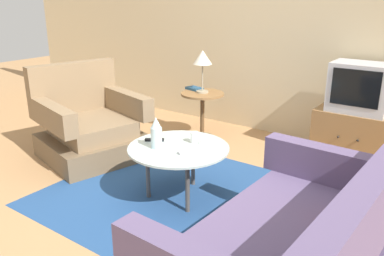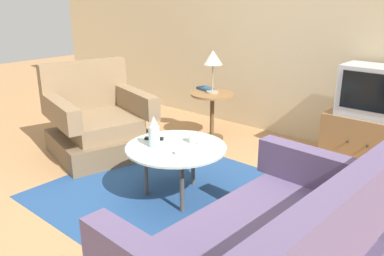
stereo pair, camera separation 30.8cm
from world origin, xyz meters
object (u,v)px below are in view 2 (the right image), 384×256
Objects in this scene: television at (372,91)px; mug at (193,138)px; side_table at (212,106)px; tv_remote_silver at (182,151)px; tv_stand at (365,140)px; armchair at (98,124)px; coffee_table at (176,150)px; table_lamp at (213,59)px; vase at (154,132)px; tv_remote_dark at (154,139)px; book at (205,89)px.

television is 1.87m from mug.
side_table reaches higher than tv_remote_silver.
tv_stand is at bearing 60.30° from mug.
mug is at bearing 103.34° from armchair.
coffee_table is at bearing -118.89° from television.
coffee_table is 0.19m from mug.
table_lamp is 3.13× the size of tv_remote_silver.
vase reaches higher than mug.
television is 2.17m from tv_remote_dark.
coffee_table is at bearing 96.43° from armchair.
mug is 0.24m from tv_remote_silver.
tv_remote_silver is 0.72× the size of book.
mug is at bearing 173.45° from tv_remote_dark.
armchair is 2.84m from television.
armchair reaches higher than side_table.
table_lamp is (0.67, 1.16, 0.64)m from armchair.
television is 3.62× the size of tv_remote_silver.
book is (-0.59, 1.43, 0.11)m from tv_remote_dark.
side_table is at bearing -49.89° from table_lamp.
tv_remote_silver is at bearing -60.41° from side_table.
table_lamp reaches higher than television.
side_table is 1.39m from mug.
vase is at bearing -52.86° from book.
armchair is at bearing -119.95° from table_lamp.
table_lamp is 0.42m from book.
armchair is 1.38× the size of coffee_table.
tv_stand reaches higher than tv_remote_dark.
side_table is 0.71× the size of tv_stand.
television is 1.86m from book.
side_table is 3.58× the size of tv_remote_dark.
table_lamp reaches higher than side_table.
mug is (0.05, 0.16, 0.08)m from coffee_table.
side_table is at bearing -165.56° from television.
tv_remote_silver is (0.80, -1.40, 0.06)m from side_table.
armchair is 1.37m from coffee_table.
television is at bearing -159.73° from tv_remote_dark.
armchair is at bearing -146.02° from television.
coffee_table is 1.71× the size of table_lamp.
vase is (-1.11, -1.89, 0.33)m from tv_stand.
table_lamp reaches higher than book.
side_table is at bearing 110.06° from vase.
vase is at bearing -120.55° from television.
television is at bearing -5.29° from tv_remote_silver.
television reaches higher than armchair.
book is at bearing 52.80° from tv_remote_silver.
mug is at bearing -58.36° from table_lamp.
mug is (-0.92, -1.60, -0.26)m from television.
armchair is 4.46× the size of vase.
vase is at bearing 102.04° from tv_remote_dark.
table_lamp is at bearing -10.31° from book.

